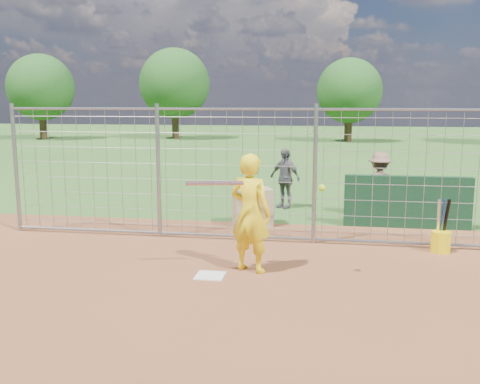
% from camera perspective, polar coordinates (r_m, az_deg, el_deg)
% --- Properties ---
extents(ground, '(100.00, 100.00, 0.00)m').
position_cam_1_polar(ground, '(8.47, -2.92, -8.55)').
color(ground, '#2D591E').
rests_on(ground, ground).
extents(infield_dirt, '(18.00, 18.00, 0.00)m').
position_cam_1_polar(infield_dirt, '(5.79, -9.53, -17.61)').
color(infield_dirt, brown).
rests_on(infield_dirt, ground).
extents(home_plate, '(0.43, 0.43, 0.02)m').
position_cam_1_polar(home_plate, '(8.28, -3.22, -8.91)').
color(home_plate, silver).
rests_on(home_plate, ground).
extents(dugout_wall, '(2.60, 0.20, 1.10)m').
position_cam_1_polar(dugout_wall, '(11.76, 17.38, -1.03)').
color(dugout_wall, '#11381E').
rests_on(dugout_wall, ground).
extents(batter, '(0.80, 0.66, 1.87)m').
position_cam_1_polar(batter, '(8.28, 1.11, -2.26)').
color(batter, yellow).
rests_on(batter, ground).
extents(bystander_b, '(0.94, 0.78, 1.50)m').
position_cam_1_polar(bystander_b, '(13.35, 4.79, 1.48)').
color(bystander_b, '#545459').
rests_on(bystander_b, ground).
extents(bystander_c, '(1.01, 0.63, 1.50)m').
position_cam_1_polar(bystander_c, '(12.64, 14.62, 0.74)').
color(bystander_c, brown).
rests_on(bystander_c, ground).
extents(equipment_bin, '(0.94, 0.79, 0.80)m').
position_cam_1_polar(equipment_bin, '(11.47, 1.33, -1.61)').
color(equipment_bin, tan).
rests_on(equipment_bin, ground).
extents(equipment_in_play, '(2.06, 0.32, 0.14)m').
position_cam_1_polar(equipment_in_play, '(7.91, 0.05, 0.82)').
color(equipment_in_play, silver).
rests_on(equipment_in_play, ground).
extents(bucket_with_bats, '(0.34, 0.37, 0.97)m').
position_cam_1_polar(bucket_with_bats, '(10.11, 20.64, -4.69)').
color(bucket_with_bats, yellow).
rests_on(bucket_with_bats, ground).
extents(backstop_fence, '(9.08, 0.08, 2.60)m').
position_cam_1_polar(backstop_fence, '(10.10, -0.57, 1.79)').
color(backstop_fence, gray).
rests_on(backstop_fence, ground).
extents(tree_line, '(44.66, 6.72, 6.48)m').
position_cam_1_polar(tree_line, '(36.03, 11.81, 11.19)').
color(tree_line, '#3F2B19').
rests_on(tree_line, ground).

